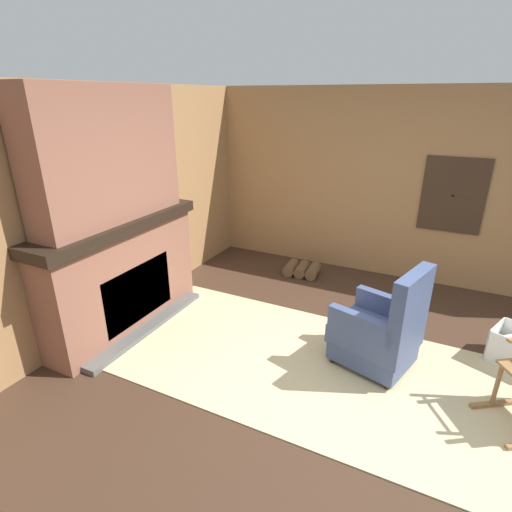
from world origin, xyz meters
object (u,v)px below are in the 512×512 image
at_px(armchair, 380,333).
at_px(storage_case, 148,201).
at_px(oil_lamp_vase, 91,215).
at_px(firewood_stack, 302,269).

bearing_deg(armchair, storage_case, 14.03).
height_order(armchair, storage_case, storage_case).
height_order(armchair, oil_lamp_vase, oil_lamp_vase).
distance_m(oil_lamp_vase, storage_case, 0.81).
distance_m(armchair, firewood_stack, 2.14).
xyz_separation_m(firewood_stack, oil_lamp_vase, (-1.31, -2.34, 1.24)).
bearing_deg(oil_lamp_vase, storage_case, 89.99).
bearing_deg(armchair, firewood_stack, -34.45).
bearing_deg(firewood_stack, armchair, -50.62).
height_order(firewood_stack, oil_lamp_vase, oil_lamp_vase).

